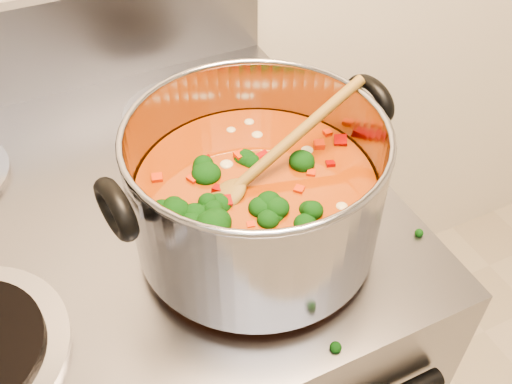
# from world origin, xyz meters

# --- Properties ---
(electric_range) EXTENTS (0.79, 0.71, 1.08)m
(electric_range) POSITION_xyz_m (-0.05, 1.16, 0.47)
(electric_range) COLOR gray
(electric_range) RESTS_ON ground
(stockpot) EXTENTS (0.36, 0.30, 0.18)m
(stockpot) POSITION_xyz_m (0.13, 1.02, 1.01)
(stockpot) COLOR gray
(stockpot) RESTS_ON electric_range
(wooden_spoon) EXTENTS (0.23, 0.07, 0.11)m
(wooden_spoon) POSITION_xyz_m (0.14, 1.02, 1.05)
(wooden_spoon) COLOR brown
(wooden_spoon) RESTS_ON stockpot
(cooktop_crumbs) EXTENTS (0.45, 0.24, 0.01)m
(cooktop_crumbs) POSITION_xyz_m (0.17, 1.07, 0.92)
(cooktop_crumbs) COLOR black
(cooktop_crumbs) RESTS_ON electric_range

